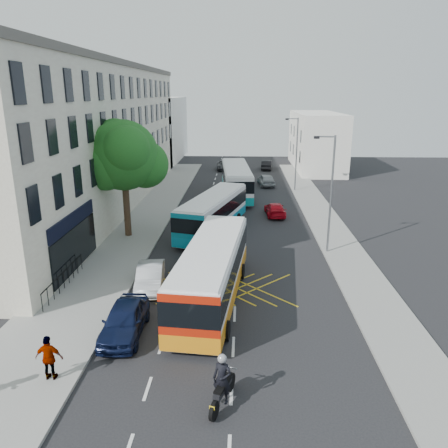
# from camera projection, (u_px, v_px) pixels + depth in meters

# --- Properties ---
(ground) EXTENTS (120.00, 120.00, 0.00)m
(ground) POSITION_uv_depth(u_px,v_px,m) (233.00, 347.00, 19.34)
(ground) COLOR black
(ground) RESTS_ON ground
(pavement_left) EXTENTS (5.00, 70.00, 0.15)m
(pavement_left) POSITION_uv_depth(u_px,v_px,m) (129.00, 236.00, 34.00)
(pavement_left) COLOR gray
(pavement_left) RESTS_ON ground
(pavement_right) EXTENTS (3.00, 70.00, 0.15)m
(pavement_right) POSITION_uv_depth(u_px,v_px,m) (336.00, 239.00, 33.36)
(pavement_right) COLOR gray
(pavement_right) RESTS_ON ground
(terrace_main) EXTENTS (8.30, 45.00, 13.50)m
(terrace_main) POSITION_uv_depth(u_px,v_px,m) (92.00, 137.00, 41.36)
(terrace_main) COLOR beige
(terrace_main) RESTS_ON ground
(terrace_far) EXTENTS (8.00, 20.00, 10.00)m
(terrace_far) POSITION_uv_depth(u_px,v_px,m) (155.00, 129.00, 71.05)
(terrace_far) COLOR silver
(terrace_far) RESTS_ON ground
(building_right) EXTENTS (6.00, 18.00, 8.00)m
(building_right) POSITION_uv_depth(u_px,v_px,m) (316.00, 141.00, 63.63)
(building_right) COLOR silver
(building_right) RESTS_ON ground
(street_tree) EXTENTS (6.30, 5.70, 8.80)m
(street_tree) POSITION_uv_depth(u_px,v_px,m) (123.00, 156.00, 32.17)
(street_tree) COLOR #382619
(street_tree) RESTS_ON pavement_left
(lamp_near) EXTENTS (1.45, 0.15, 8.00)m
(lamp_near) POSITION_uv_depth(u_px,v_px,m) (330.00, 189.00, 29.22)
(lamp_near) COLOR slate
(lamp_near) RESTS_ON pavement_right
(lamp_far) EXTENTS (1.45, 0.15, 8.00)m
(lamp_far) POSITION_uv_depth(u_px,v_px,m) (296.00, 150.00, 48.35)
(lamp_far) COLOR slate
(lamp_far) RESTS_ON pavement_right
(railings) EXTENTS (0.08, 5.60, 1.14)m
(railings) POSITION_uv_depth(u_px,v_px,m) (64.00, 279.00, 24.59)
(railings) COLOR black
(railings) RESTS_ON pavement_left
(bus_near) EXTENTS (3.74, 11.56, 3.19)m
(bus_near) POSITION_uv_depth(u_px,v_px,m) (212.00, 272.00, 23.15)
(bus_near) COLOR silver
(bus_near) RESTS_ON ground
(bus_mid) EXTENTS (5.28, 10.98, 3.01)m
(bus_mid) POSITION_uv_depth(u_px,v_px,m) (213.00, 213.00, 34.82)
(bus_mid) COLOR silver
(bus_mid) RESTS_ON ground
(bus_far) EXTENTS (3.59, 11.91, 3.30)m
(bus_far) POSITION_uv_depth(u_px,v_px,m) (236.00, 180.00, 46.74)
(bus_far) COLOR silver
(bus_far) RESTS_ON ground
(motorbike) EXTENTS (0.95, 2.28, 2.09)m
(motorbike) POSITION_uv_depth(u_px,v_px,m) (222.00, 381.00, 15.47)
(motorbike) COLOR black
(motorbike) RESTS_ON ground
(parked_car_blue) EXTENTS (1.86, 4.44, 1.50)m
(parked_car_blue) POSITION_uv_depth(u_px,v_px,m) (125.00, 320.00, 20.12)
(parked_car_blue) COLOR #0D1535
(parked_car_blue) RESTS_ON ground
(parked_car_silver) EXTENTS (1.91, 4.28, 1.37)m
(parked_car_silver) POSITION_uv_depth(u_px,v_px,m) (150.00, 277.00, 24.96)
(parked_car_silver) COLOR #B7BBBF
(parked_car_silver) RESTS_ON ground
(red_hatchback) EXTENTS (1.91, 4.15, 1.17)m
(red_hatchback) POSITION_uv_depth(u_px,v_px,m) (275.00, 209.00, 39.71)
(red_hatchback) COLOR #BC0815
(red_hatchback) RESTS_ON ground
(distant_car_grey) EXTENTS (2.35, 4.77, 1.30)m
(distant_car_grey) POSITION_uv_depth(u_px,v_px,m) (225.00, 165.00, 63.19)
(distant_car_grey) COLOR #383A3F
(distant_car_grey) RESTS_ON ground
(distant_car_silver) EXTENTS (2.21, 4.41, 1.44)m
(distant_car_silver) POSITION_uv_depth(u_px,v_px,m) (266.00, 180.00, 52.44)
(distant_car_silver) COLOR #929699
(distant_car_silver) RESTS_ON ground
(distant_car_dark) EXTENTS (1.81, 4.21, 1.35)m
(distant_car_dark) POSITION_uv_depth(u_px,v_px,m) (267.00, 165.00, 63.51)
(distant_car_dark) COLOR black
(distant_car_dark) RESTS_ON ground
(pedestrian_far) EXTENTS (1.08, 0.47, 1.84)m
(pedestrian_far) POSITION_uv_depth(u_px,v_px,m) (49.00, 358.00, 16.69)
(pedestrian_far) COLOR gray
(pedestrian_far) RESTS_ON pavement_left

